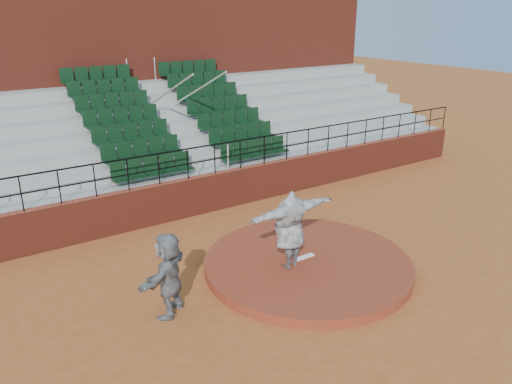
# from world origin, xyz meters

# --- Properties ---
(ground) EXTENTS (90.00, 90.00, 0.00)m
(ground) POSITION_xyz_m (0.00, 0.00, 0.00)
(ground) COLOR #9F5024
(ground) RESTS_ON ground
(pitchers_mound) EXTENTS (5.50, 5.50, 0.25)m
(pitchers_mound) POSITION_xyz_m (0.00, 0.00, 0.12)
(pitchers_mound) COLOR maroon
(pitchers_mound) RESTS_ON ground
(pitching_rubber) EXTENTS (0.60, 0.15, 0.03)m
(pitching_rubber) POSITION_xyz_m (0.00, 0.15, 0.27)
(pitching_rubber) COLOR white
(pitching_rubber) RESTS_ON pitchers_mound
(boundary_wall) EXTENTS (24.00, 0.30, 1.30)m
(boundary_wall) POSITION_xyz_m (0.00, 5.00, 0.65)
(boundary_wall) COLOR maroon
(boundary_wall) RESTS_ON ground
(wall_railing) EXTENTS (24.04, 0.05, 1.03)m
(wall_railing) POSITION_xyz_m (0.00, 5.00, 2.03)
(wall_railing) COLOR black
(wall_railing) RESTS_ON boundary_wall
(seating_deck) EXTENTS (24.00, 5.97, 4.63)m
(seating_deck) POSITION_xyz_m (0.00, 8.65, 1.43)
(seating_deck) COLOR #989893
(seating_deck) RESTS_ON ground
(press_box_facade) EXTENTS (24.00, 3.00, 7.10)m
(press_box_facade) POSITION_xyz_m (0.00, 12.60, 3.55)
(press_box_facade) COLOR maroon
(press_box_facade) RESTS_ON ground
(pitcher) EXTENTS (2.59, 0.81, 2.08)m
(pitcher) POSITION_xyz_m (-0.63, -0.01, 1.29)
(pitcher) COLOR black
(pitcher) RESTS_ON pitchers_mound
(fielder) EXTENTS (1.79, 1.62, 1.98)m
(fielder) POSITION_xyz_m (-3.91, 0.11, 0.99)
(fielder) COLOR black
(fielder) RESTS_ON ground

